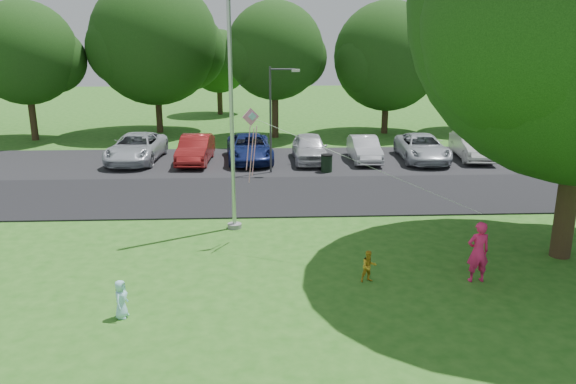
{
  "coord_description": "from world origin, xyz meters",
  "views": [
    {
      "loc": [
        -2.48,
        -14.09,
        6.78
      ],
      "look_at": [
        -1.63,
        4.0,
        1.6
      ],
      "focal_mm": 35.0,
      "sensor_mm": 36.0,
      "label": 1
    }
  ],
  "objects_px": {
    "street_lamp": "(275,110)",
    "child_yellow": "(369,266)",
    "trash_can": "(327,164)",
    "kite": "(257,133)",
    "flagpole": "(231,112)",
    "child_blue": "(121,299)",
    "woman": "(478,252)"
  },
  "relations": [
    {
      "from": "flagpole",
      "to": "woman",
      "type": "height_order",
      "value": "flagpole"
    },
    {
      "from": "trash_can",
      "to": "child_blue",
      "type": "distance_m",
      "value": 15.9
    },
    {
      "from": "flagpole",
      "to": "kite",
      "type": "bearing_deg",
      "value": -58.0
    },
    {
      "from": "kite",
      "to": "flagpole",
      "type": "bearing_deg",
      "value": 101.38
    },
    {
      "from": "street_lamp",
      "to": "woman",
      "type": "bearing_deg",
      "value": -63.29
    },
    {
      "from": "flagpole",
      "to": "street_lamp",
      "type": "distance_m",
      "value": 8.22
    },
    {
      "from": "child_blue",
      "to": "kite",
      "type": "height_order",
      "value": "kite"
    },
    {
      "from": "woman",
      "to": "child_yellow",
      "type": "relative_size",
      "value": 1.92
    },
    {
      "from": "trash_can",
      "to": "child_yellow",
      "type": "distance_m",
      "value": 12.66
    },
    {
      "from": "child_blue",
      "to": "woman",
      "type": "bearing_deg",
      "value": -69.67
    },
    {
      "from": "trash_can",
      "to": "kite",
      "type": "distance_m",
      "value": 10.45
    },
    {
      "from": "child_blue",
      "to": "kite",
      "type": "xyz_separation_m",
      "value": [
        3.35,
        5.06,
        3.2
      ]
    },
    {
      "from": "street_lamp",
      "to": "child_yellow",
      "type": "bearing_deg",
      "value": -75.63
    },
    {
      "from": "street_lamp",
      "to": "child_blue",
      "type": "relative_size",
      "value": 5.31
    },
    {
      "from": "woman",
      "to": "kite",
      "type": "relative_size",
      "value": 0.27
    },
    {
      "from": "street_lamp",
      "to": "woman",
      "type": "xyz_separation_m",
      "value": [
        5.34,
        -12.79,
        -2.25
      ]
    },
    {
      "from": "street_lamp",
      "to": "woman",
      "type": "distance_m",
      "value": 14.04
    },
    {
      "from": "flagpole",
      "to": "child_blue",
      "type": "height_order",
      "value": "flagpole"
    },
    {
      "from": "woman",
      "to": "child_blue",
      "type": "distance_m",
      "value": 9.62
    },
    {
      "from": "flagpole",
      "to": "trash_can",
      "type": "xyz_separation_m",
      "value": [
        4.22,
        7.97,
        -3.69
      ]
    },
    {
      "from": "flagpole",
      "to": "street_lamp",
      "type": "bearing_deg",
      "value": 78.3
    },
    {
      "from": "flagpole",
      "to": "street_lamp",
      "type": "height_order",
      "value": "flagpole"
    },
    {
      "from": "street_lamp",
      "to": "kite",
      "type": "bearing_deg",
      "value": -90.74
    },
    {
      "from": "trash_can",
      "to": "kite",
      "type": "relative_size",
      "value": 0.14
    },
    {
      "from": "trash_can",
      "to": "kite",
      "type": "bearing_deg",
      "value": -109.68
    },
    {
      "from": "trash_can",
      "to": "woman",
      "type": "xyz_separation_m",
      "value": [
        2.78,
        -12.78,
        0.41
      ]
    },
    {
      "from": "street_lamp",
      "to": "child_yellow",
      "type": "distance_m",
      "value": 13.16
    },
    {
      "from": "street_lamp",
      "to": "trash_can",
      "type": "height_order",
      "value": "street_lamp"
    },
    {
      "from": "woman",
      "to": "kite",
      "type": "distance_m",
      "value": 7.55
    },
    {
      "from": "child_yellow",
      "to": "street_lamp",
      "type": "bearing_deg",
      "value": 86.91
    },
    {
      "from": "street_lamp",
      "to": "child_blue",
      "type": "bearing_deg",
      "value": -101.93
    },
    {
      "from": "flagpole",
      "to": "child_blue",
      "type": "xyz_separation_m",
      "value": [
        -2.47,
        -6.45,
        -3.68
      ]
    }
  ]
}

